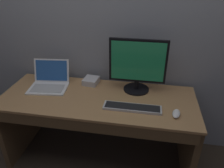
{
  "coord_description": "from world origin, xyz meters",
  "views": [
    {
      "loc": [
        0.4,
        -1.55,
        1.7
      ],
      "look_at": [
        0.13,
        0.0,
        0.85
      ],
      "focal_mm": 34.77,
      "sensor_mm": 36.0,
      "label": 1
    }
  ],
  "objects_px": {
    "laptop_white": "(49,82)",
    "external_monitor": "(138,65)",
    "computer_mouse": "(176,114)",
    "external_drive_box": "(91,81)",
    "wired_keyboard": "(132,108)"
  },
  "relations": [
    {
      "from": "laptop_white",
      "to": "external_monitor",
      "type": "relative_size",
      "value": 0.75
    },
    {
      "from": "computer_mouse",
      "to": "external_monitor",
      "type": "bearing_deg",
      "value": 145.79
    },
    {
      "from": "laptop_white",
      "to": "external_drive_box",
      "type": "height_order",
      "value": "laptop_white"
    },
    {
      "from": "computer_mouse",
      "to": "external_drive_box",
      "type": "distance_m",
      "value": 0.86
    },
    {
      "from": "wired_keyboard",
      "to": "computer_mouse",
      "type": "xyz_separation_m",
      "value": [
        0.34,
        -0.03,
        0.01
      ]
    },
    {
      "from": "laptop_white",
      "to": "wired_keyboard",
      "type": "relative_size",
      "value": 0.8
    },
    {
      "from": "external_monitor",
      "to": "wired_keyboard",
      "type": "xyz_separation_m",
      "value": [
        -0.01,
        -0.3,
        -0.24
      ]
    },
    {
      "from": "external_monitor",
      "to": "computer_mouse",
      "type": "height_order",
      "value": "external_monitor"
    },
    {
      "from": "external_monitor",
      "to": "wired_keyboard",
      "type": "relative_size",
      "value": 1.07
    },
    {
      "from": "external_drive_box",
      "to": "external_monitor",
      "type": "bearing_deg",
      "value": -7.45
    },
    {
      "from": "laptop_white",
      "to": "wired_keyboard",
      "type": "bearing_deg",
      "value": -16.26
    },
    {
      "from": "laptop_white",
      "to": "wired_keyboard",
      "type": "xyz_separation_m",
      "value": [
        0.8,
        -0.23,
        -0.04
      ]
    },
    {
      "from": "computer_mouse",
      "to": "external_drive_box",
      "type": "bearing_deg",
      "value": 164.08
    },
    {
      "from": "external_drive_box",
      "to": "wired_keyboard",
      "type": "bearing_deg",
      "value": -39.73
    },
    {
      "from": "wired_keyboard",
      "to": "external_drive_box",
      "type": "bearing_deg",
      "value": 140.27
    }
  ]
}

